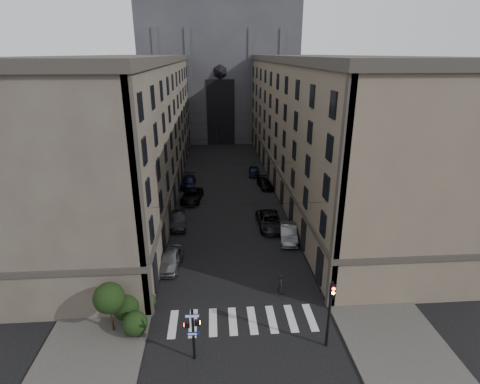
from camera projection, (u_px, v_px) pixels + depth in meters
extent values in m
plane|color=black|center=(249.00, 373.00, 23.83)|extent=(260.00, 260.00, 0.00)
cube|color=#383533|center=(157.00, 187.00, 56.72)|extent=(7.00, 80.00, 0.15)
cube|color=#383533|center=(294.00, 184.00, 58.19)|extent=(7.00, 80.00, 0.15)
cube|color=beige|center=(243.00, 321.00, 28.50)|extent=(11.00, 3.20, 0.01)
cube|color=#4C443A|center=(131.00, 129.00, 53.41)|extent=(13.00, 60.00, 18.00)
cube|color=#38332D|center=(124.00, 59.00, 50.13)|extent=(13.60, 60.60, 0.90)
cube|color=#38332D|center=(134.00, 161.00, 55.08)|extent=(13.40, 60.30, 0.50)
cube|color=brown|center=(317.00, 126.00, 55.29)|extent=(13.00, 60.00, 18.00)
cube|color=#38332D|center=(321.00, 59.00, 52.01)|extent=(13.60, 60.60, 0.90)
cube|color=#38332D|center=(314.00, 158.00, 56.96)|extent=(13.40, 60.30, 0.50)
cube|color=#2D2D33|center=(219.00, 72.00, 88.72)|extent=(34.00, 22.00, 30.00)
cube|color=black|center=(221.00, 113.00, 81.17)|extent=(6.00, 0.30, 14.00)
cylinder|color=black|center=(193.00, 334.00, 24.29)|extent=(0.18, 0.18, 4.00)
cube|color=orange|center=(197.00, 323.00, 23.99)|extent=(0.34, 0.24, 0.38)
cube|color=#FF0C07|center=(187.00, 325.00, 24.11)|extent=(0.34, 0.24, 0.38)
cube|color=navy|center=(192.00, 316.00, 23.63)|extent=(0.95, 0.05, 0.24)
cube|color=navy|center=(193.00, 334.00, 24.12)|extent=(0.85, 0.05, 0.27)
cylinder|color=black|center=(329.00, 315.00, 25.18)|extent=(0.20, 0.20, 5.20)
cube|color=black|center=(333.00, 292.00, 24.28)|extent=(0.34, 0.30, 1.00)
cylinder|color=#FF0C07|center=(334.00, 289.00, 24.02)|extent=(0.22, 0.05, 0.22)
cylinder|color=orange|center=(333.00, 293.00, 24.13)|extent=(0.22, 0.05, 0.22)
cylinder|color=black|center=(333.00, 297.00, 24.24)|extent=(0.22, 0.05, 0.22)
sphere|color=black|center=(135.00, 323.00, 26.66)|extent=(1.80, 1.80, 1.80)
sphere|color=black|center=(126.00, 307.00, 28.24)|extent=(2.00, 2.00, 2.00)
sphere|color=black|center=(147.00, 301.00, 29.37)|extent=(1.40, 1.40, 1.40)
cylinder|color=black|center=(112.00, 316.00, 26.90)|extent=(0.16, 0.16, 2.40)
sphere|color=black|center=(109.00, 298.00, 26.34)|extent=(2.20, 2.20, 2.20)
cylinder|color=black|center=(238.00, 205.00, 30.56)|extent=(14.00, 0.03, 0.03)
cylinder|color=black|center=(230.00, 164.00, 41.78)|extent=(14.00, 0.03, 0.03)
cylinder|color=black|center=(226.00, 139.00, 53.93)|extent=(14.00, 0.03, 0.03)
cylinder|color=black|center=(223.00, 123.00, 66.09)|extent=(14.00, 0.03, 0.03)
cylinder|color=black|center=(221.00, 113.00, 77.31)|extent=(14.00, 0.03, 0.03)
cylinder|color=black|center=(217.00, 141.00, 54.92)|extent=(0.03, 60.00, 0.03)
cylinder|color=black|center=(234.00, 140.00, 55.10)|extent=(0.03, 60.00, 0.03)
imported|color=slate|center=(170.00, 259.00, 35.38)|extent=(2.43, 5.00, 1.64)
imported|color=black|center=(178.00, 220.00, 43.81)|extent=(2.09, 5.03, 1.62)
imported|color=black|center=(192.00, 196.00, 51.32)|extent=(3.30, 5.87, 1.55)
imported|color=black|center=(188.00, 182.00, 56.90)|extent=(2.20, 5.27, 1.52)
imported|color=slate|center=(288.00, 233.00, 40.57)|extent=(2.40, 5.21, 1.66)
imported|color=black|center=(270.00, 221.00, 43.48)|extent=(2.86, 5.94, 1.63)
imported|color=black|center=(265.00, 184.00, 56.48)|extent=(2.44, 4.73, 1.31)
imported|color=black|center=(254.00, 171.00, 62.14)|extent=(2.01, 4.34, 1.44)
imported|color=black|center=(281.00, 285.00, 31.20)|extent=(0.59, 0.79, 1.98)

